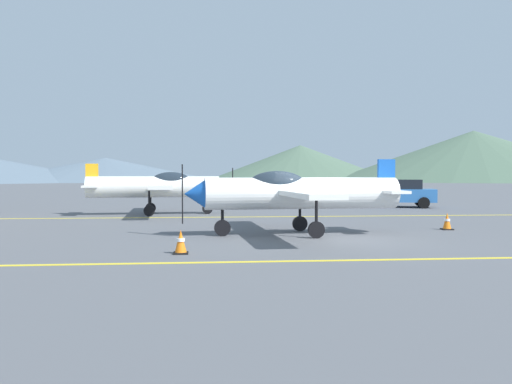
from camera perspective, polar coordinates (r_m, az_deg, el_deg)
ground_plane at (r=16.09m, az=7.11°, el=-4.99°), size 400.00×400.00×0.00m
apron_line_near at (r=12.19m, az=11.24°, el=-7.22°), size 80.00×0.16×0.01m
apron_line_far at (r=24.01m, az=2.97°, el=-2.67°), size 80.00×0.16×0.01m
airplane_near at (r=16.85m, az=4.12°, el=-0.01°), size 7.04×8.10×2.42m
airplane_mid at (r=25.64m, az=-10.38°, el=0.64°), size 7.04×8.10×2.42m
car_sedan at (r=31.91m, az=15.01°, el=-0.08°), size 4.63×2.90×1.62m
traffic_cone_front at (r=13.01m, az=-8.13°, el=-5.37°), size 0.36×0.36×0.59m
traffic_cone_side at (r=19.56m, az=19.93°, el=-3.01°), size 0.36×0.36×0.59m
hill_centerleft at (r=147.46m, az=-15.93°, el=2.36°), size 61.50×61.50×6.29m
hill_centerright at (r=166.11m, az=4.80°, el=3.17°), size 58.12×58.12×10.94m
hill_right at (r=158.11m, az=22.41°, el=3.63°), size 79.28×79.28×13.90m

